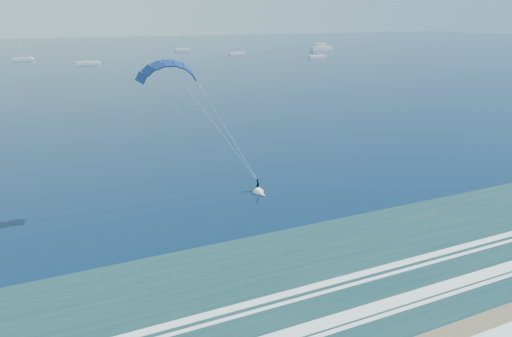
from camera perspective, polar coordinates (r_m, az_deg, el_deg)
The scene contains 7 objects.
kitesurfer_rig at distance 47.80m, azimuth -5.19°, elevation 5.47°, with size 14.96×3.66×16.47m.
motor_yacht at distance 279.10m, azimuth 8.15°, elevation 14.75°, with size 13.64×3.64×5.82m.
sailboat_2 at distance 237.48m, azimuth -27.16°, elevation 12.10°, with size 8.40×2.40×11.37m.
sailboat_3 at distance 206.18m, azimuth -20.32°, elevation 12.28°, with size 9.13×2.40×12.61m.
sailboat_4 at distance 274.38m, azimuth -9.20°, elevation 14.47°, with size 8.31×2.40×11.35m.
sailboat_5 at distance 243.20m, azimuth -2.39°, elevation 14.17°, with size 8.33×2.40×11.43m.
sailboat_6 at distance 226.33m, azimuth 7.65°, elevation 13.70°, with size 8.89×2.40×12.02m.
Camera 1 is at (-15.11, -15.77, 19.43)m, focal length 32.00 mm.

